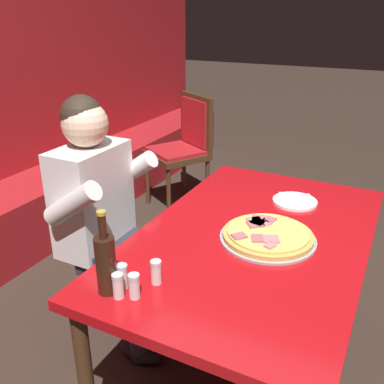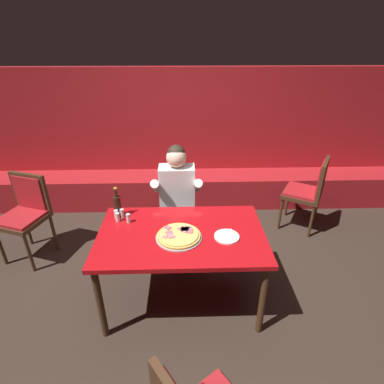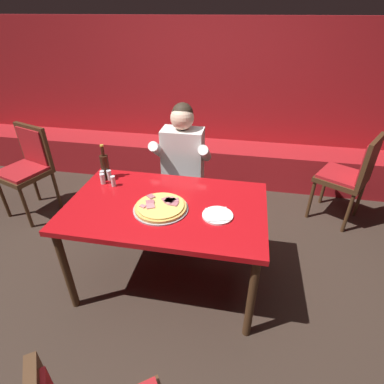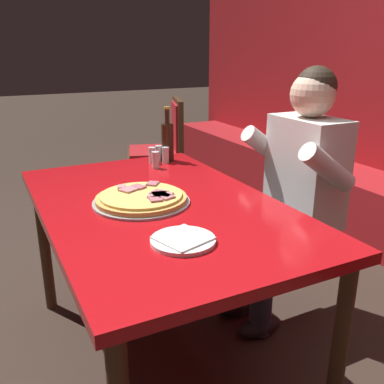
# 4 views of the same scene
# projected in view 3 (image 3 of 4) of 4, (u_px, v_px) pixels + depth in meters

# --- Properties ---
(ground_plane) EXTENTS (24.00, 24.00, 0.00)m
(ground_plane) POSITION_uv_depth(u_px,v_px,m) (170.00, 279.00, 2.55)
(ground_plane) COLOR #33261E
(booth_wall_panel) EXTENTS (6.80, 0.16, 1.90)m
(booth_wall_panel) POSITION_uv_depth(u_px,v_px,m) (208.00, 100.00, 3.87)
(booth_wall_panel) COLOR #A3191E
(booth_wall_panel) RESTS_ON ground_plane
(booth_bench) EXTENTS (6.46, 0.48, 0.46)m
(booth_bench) POSITION_uv_depth(u_px,v_px,m) (204.00, 161.00, 3.98)
(booth_bench) COLOR #A3191E
(booth_bench) RESTS_ON ground_plane
(main_dining_table) EXTENTS (1.43, 0.88, 0.76)m
(main_dining_table) POSITION_uv_depth(u_px,v_px,m) (166.00, 213.00, 2.19)
(main_dining_table) COLOR #422816
(main_dining_table) RESTS_ON ground_plane
(pizza) EXTENTS (0.39, 0.39, 0.05)m
(pizza) POSITION_uv_depth(u_px,v_px,m) (161.00, 207.00, 2.09)
(pizza) COLOR #9E9EA3
(pizza) RESTS_ON main_dining_table
(plate_white_paper) EXTENTS (0.21, 0.21, 0.02)m
(plate_white_paper) POSITION_uv_depth(u_px,v_px,m) (218.00, 215.00, 2.02)
(plate_white_paper) COLOR white
(plate_white_paper) RESTS_ON main_dining_table
(beer_bottle) EXTENTS (0.07, 0.07, 0.29)m
(beer_bottle) POSITION_uv_depth(u_px,v_px,m) (105.00, 166.00, 2.43)
(beer_bottle) COLOR black
(beer_bottle) RESTS_ON main_dining_table
(shaker_red_pepper_flakes) EXTENTS (0.04, 0.04, 0.09)m
(shaker_red_pepper_flakes) POSITION_uv_depth(u_px,v_px,m) (103.00, 176.00, 2.43)
(shaker_red_pepper_flakes) COLOR silver
(shaker_red_pepper_flakes) RESTS_ON main_dining_table
(shaker_oregano) EXTENTS (0.04, 0.04, 0.09)m
(shaker_oregano) POSITION_uv_depth(u_px,v_px,m) (109.00, 176.00, 2.44)
(shaker_oregano) COLOR silver
(shaker_oregano) RESTS_ON main_dining_table
(shaker_black_pepper) EXTENTS (0.04, 0.04, 0.09)m
(shaker_black_pepper) POSITION_uv_depth(u_px,v_px,m) (103.00, 179.00, 2.39)
(shaker_black_pepper) COLOR silver
(shaker_black_pepper) RESTS_ON main_dining_table
(shaker_parmesan) EXTENTS (0.04, 0.04, 0.09)m
(shaker_parmesan) POSITION_uv_depth(u_px,v_px,m) (113.00, 182.00, 2.35)
(shaker_parmesan) COLOR silver
(shaker_parmesan) RESTS_ON main_dining_table
(diner_seated_blue_shirt) EXTENTS (0.53, 0.53, 1.27)m
(diner_seated_blue_shirt) POSITION_uv_depth(u_px,v_px,m) (181.00, 167.00, 2.78)
(diner_seated_blue_shirt) COLOR black
(diner_seated_blue_shirt) RESTS_ON ground_plane
(dining_chair_far_right) EXTENTS (0.56, 0.56, 0.96)m
(dining_chair_far_right) POSITION_uv_depth(u_px,v_px,m) (28.00, 164.00, 3.13)
(dining_chair_far_right) COLOR #422816
(dining_chair_far_right) RESTS_ON ground_plane
(dining_chair_near_right) EXTENTS (0.60, 0.60, 0.96)m
(dining_chair_near_right) POSITION_uv_depth(u_px,v_px,m) (352.00, 173.00, 2.98)
(dining_chair_near_right) COLOR #422816
(dining_chair_near_right) RESTS_ON ground_plane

